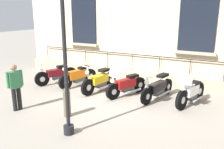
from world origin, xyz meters
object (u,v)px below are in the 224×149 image
Objects in this scene: motorcycle_yellow at (99,81)px; motorcycle_red at (126,85)px; motorcycle_black at (158,88)px; motorcycle_maroon at (56,75)px; motorcycle_orange at (78,77)px; bollard at (67,102)px; lamppost at (64,40)px; motorcycle_white at (191,93)px; pedestrian_standing at (15,85)px.

motorcycle_yellow is 1.08× the size of motorcycle_red.
motorcycle_maroon is at bearing -86.70° from motorcycle_black.
motorcycle_orange reaches higher than bollard.
motorcycle_black is 0.54× the size of lamppost.
motorcycle_orange is at bearing -97.91° from motorcycle_yellow.
motorcycle_orange is (-0.16, 1.09, 0.01)m from motorcycle_maroon.
bollard is at bearing -139.60° from lamppost.
motorcycle_maroon is at bearing -81.65° from motorcycle_orange.
motorcycle_orange is at bearing -150.03° from bollard.
motorcycle_black is 3.46m from bollard.
motorcycle_orange is 2.39m from motorcycle_red.
motorcycle_red is 2.01× the size of bollard.
bollard is (2.82, -2.00, 0.07)m from motorcycle_black.
motorcycle_orange is at bearing 98.35° from motorcycle_maroon.
motorcycle_orange is at bearing -89.05° from motorcycle_white.
motorcycle_red reaches higher than motorcycle_yellow.
motorcycle_orange is 4.72m from lamppost.
motorcycle_red is 1.21× the size of pedestrian_standing.
motorcycle_red is (-0.03, 3.48, -0.00)m from motorcycle_maroon.
motorcycle_yellow is at bearing -162.17° from lamppost.
lamppost is at bearing 40.40° from bollard.
motorcycle_maroon is 1.01× the size of motorcycle_white.
bollard is at bearing -48.81° from motorcycle_white.
motorcycle_red is at bearing -78.52° from motorcycle_black.
motorcycle_white is at bearing 122.72° from pedestrian_standing.
lamppost reaches higher than pedestrian_standing.
motorcycle_yellow is at bearing -83.38° from motorcycle_black.
motorcycle_red reaches higher than motorcycle_orange.
lamppost is 2.32m from bollard.
motorcycle_black is at bearing 91.74° from motorcycle_orange.
motorcycle_black is 1.11× the size of motorcycle_white.
pedestrian_standing is (3.11, -0.21, 0.45)m from motorcycle_orange.
pedestrian_standing is (2.95, 0.88, 0.46)m from motorcycle_maroon.
lamppost reaches higher than bollard.
pedestrian_standing reaches higher than motorcycle_red.
motorcycle_red is 2.71m from bollard.
bollard is at bearing 46.10° from motorcycle_maroon.
motorcycle_maroon is 1.01× the size of motorcycle_red.
motorcycle_white reaches higher than motorcycle_red.
motorcycle_white reaches higher than motorcycle_maroon.
motorcycle_red is at bearing 178.33° from lamppost.
bollard is (2.71, 1.57, 0.05)m from motorcycle_orange.
motorcycle_orange is 0.95× the size of motorcycle_black.
motorcycle_white is at bearing 145.93° from lamppost.
pedestrian_standing reaches higher than motorcycle_orange.
motorcycle_yellow is at bearing -171.78° from bollard.
motorcycle_black is 1.35× the size of pedestrian_standing.
motorcycle_yellow is 3.29m from pedestrian_standing.
motorcycle_orange is 0.98× the size of motorcycle_yellow.
motorcycle_maroon is 0.96× the size of motorcycle_orange.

